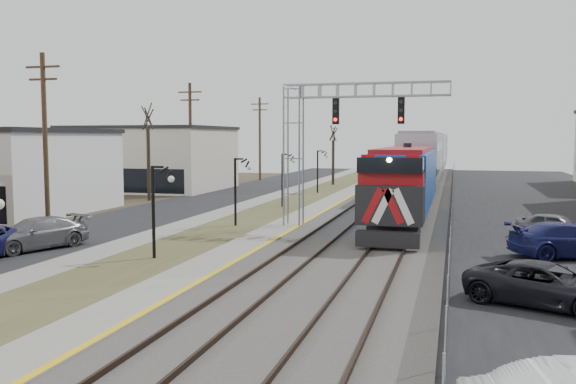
% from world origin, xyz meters
% --- Properties ---
extents(street_west, '(7.00, 120.00, 0.04)m').
position_xyz_m(street_west, '(-11.50, 35.00, 0.02)').
color(street_west, black).
rests_on(street_west, ground).
extents(sidewalk, '(2.00, 120.00, 0.08)m').
position_xyz_m(sidewalk, '(-7.00, 35.00, 0.04)').
color(sidewalk, gray).
rests_on(sidewalk, ground).
extents(grass_median, '(4.00, 120.00, 0.06)m').
position_xyz_m(grass_median, '(-4.00, 35.00, 0.03)').
color(grass_median, '#434C28').
rests_on(grass_median, ground).
extents(platform, '(2.00, 120.00, 0.24)m').
position_xyz_m(platform, '(-1.00, 35.00, 0.12)').
color(platform, gray).
rests_on(platform, ground).
extents(ballast_bed, '(8.00, 120.00, 0.20)m').
position_xyz_m(ballast_bed, '(4.00, 35.00, 0.10)').
color(ballast_bed, '#595651').
rests_on(ballast_bed, ground).
extents(platform_edge, '(0.24, 120.00, 0.01)m').
position_xyz_m(platform_edge, '(-0.12, 35.00, 0.24)').
color(platform_edge, gold).
rests_on(platform_edge, platform).
extents(track_near, '(1.58, 120.00, 0.15)m').
position_xyz_m(track_near, '(2.00, 35.00, 0.28)').
color(track_near, '#2D2119').
rests_on(track_near, ballast_bed).
extents(track_far, '(1.58, 120.00, 0.15)m').
position_xyz_m(track_far, '(5.50, 35.00, 0.28)').
color(track_far, '#2D2119').
rests_on(track_far, ballast_bed).
extents(train, '(3.00, 85.85, 5.33)m').
position_xyz_m(train, '(5.50, 66.03, 2.92)').
color(train, '#164DB6').
rests_on(train, ground).
extents(signal_gantry, '(9.00, 1.07, 8.15)m').
position_xyz_m(signal_gantry, '(1.22, 27.99, 5.59)').
color(signal_gantry, gray).
rests_on(signal_gantry, ground).
extents(lampposts, '(0.14, 62.14, 4.00)m').
position_xyz_m(lampposts, '(-4.00, 18.29, 2.00)').
color(lampposts, black).
rests_on(lampposts, ground).
extents(utility_poles, '(0.28, 80.28, 10.00)m').
position_xyz_m(utility_poles, '(-14.50, 25.00, 5.00)').
color(utility_poles, '#4C3823').
rests_on(utility_poles, ground).
extents(fence, '(0.04, 120.00, 1.60)m').
position_xyz_m(fence, '(8.20, 35.00, 0.80)').
color(fence, gray).
rests_on(fence, ground).
extents(bare_trees, '(12.30, 42.30, 5.95)m').
position_xyz_m(bare_trees, '(-12.66, 38.91, 2.70)').
color(bare_trees, '#382D23').
rests_on(bare_trees, ground).
extents(car_lot_c, '(5.26, 3.85, 1.33)m').
position_xyz_m(car_lot_c, '(11.08, 14.47, 0.66)').
color(car_lot_c, black).
rests_on(car_lot_c, ground).
extents(car_lot_d, '(5.58, 3.52, 1.51)m').
position_xyz_m(car_lot_d, '(13.18, 22.86, 0.75)').
color(car_lot_d, '#171A52').
rests_on(car_lot_d, ground).
extents(car_lot_e, '(4.12, 2.84, 1.30)m').
position_xyz_m(car_lot_e, '(13.32, 28.06, 0.65)').
color(car_lot_e, slate).
rests_on(car_lot_e, ground).
extents(car_street_b, '(3.74, 5.38, 1.45)m').
position_xyz_m(car_street_b, '(-10.32, 18.51, 0.72)').
color(car_street_b, slate).
rests_on(car_street_b, ground).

